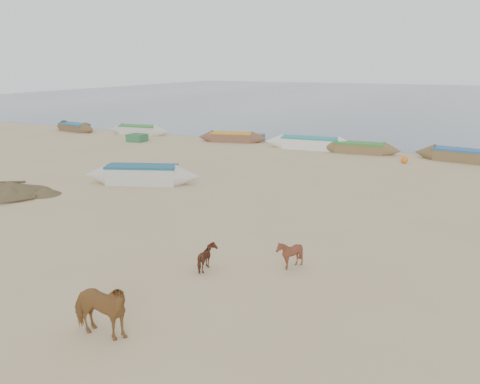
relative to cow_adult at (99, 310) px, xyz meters
name	(u,v)px	position (x,y,z in m)	size (l,w,h in m)	color
ground	(191,247)	(-1.04, 5.68, -0.71)	(140.00, 140.00, 0.00)	tan
sea	(419,97)	(-1.04, 87.68, -0.71)	(160.00, 160.00, 0.00)	slate
cow_adult	(99,310)	(0.00, 0.00, 0.00)	(0.77, 1.69, 1.43)	brown
calf_front	(290,254)	(2.66, 5.53, -0.24)	(0.77, 0.86, 0.95)	#5B2B1C
calf_right	(208,258)	(0.43, 4.31, -0.32)	(0.79, 0.68, 0.80)	#5A2D1D
near_canoe	(142,175)	(-8.00, 12.20, -0.21)	(6.28, 1.22, 1.01)	beige
debris_pile	(13,188)	(-12.53, 7.85, -0.45)	(3.55, 3.55, 0.54)	brown
waterline_canoes	(347,146)	(-0.42, 26.36, -0.30)	(58.10, 3.39, 0.90)	brown
beach_clutter	(381,152)	(2.14, 25.71, -0.42)	(45.95, 5.65, 0.64)	#2D663D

